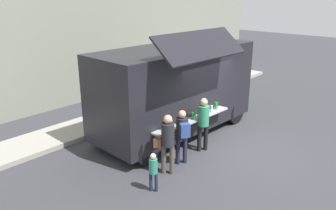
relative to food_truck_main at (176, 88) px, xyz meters
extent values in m
plane|color=#38383D|center=(0.28, -2.32, -1.62)|extent=(60.00, 60.00, 0.00)
cube|color=#9E998E|center=(-4.00, 2.62, -1.54)|extent=(28.00, 1.60, 0.15)
cube|color=black|center=(0.00, 0.02, 0.02)|extent=(5.89, 2.43, 2.67)
cube|color=black|center=(-0.64, -1.48, 1.64)|extent=(3.22, 0.95, 0.72)
cube|color=black|center=(-0.62, -1.02, 0.34)|extent=(3.04, 0.21, 1.20)
cube|color=#B7B7BC|center=(-0.63, -1.23, -0.64)|extent=(3.21, 0.46, 0.05)
cylinder|color=green|center=(-1.85, -1.19, -0.50)|extent=(0.08, 0.08, 0.23)
cylinder|color=yellow|center=(-1.53, -1.15, -0.52)|extent=(0.08, 0.08, 0.20)
cylinder|color=black|center=(-1.23, -1.17, -0.52)|extent=(0.07, 0.07, 0.19)
cylinder|color=black|center=(-0.93, -1.26, -0.49)|extent=(0.06, 0.06, 0.26)
cylinder|color=green|center=(-0.65, -1.24, -0.50)|extent=(0.07, 0.07, 0.23)
cylinder|color=green|center=(-0.33, -1.23, -0.51)|extent=(0.08, 0.08, 0.21)
cylinder|color=green|center=(-0.04, -1.22, -0.52)|extent=(0.08, 0.08, 0.19)
cylinder|color=silver|center=(0.26, -1.29, -0.51)|extent=(0.08, 0.08, 0.22)
cylinder|color=green|center=(0.59, -1.24, -0.50)|extent=(0.08, 0.08, 0.24)
cube|color=black|center=(2.85, -0.08, 0.50)|extent=(0.15, 1.90, 1.17)
cylinder|color=black|center=(2.24, 0.91, -1.17)|extent=(0.90, 0.28, 0.90)
cylinder|color=black|center=(2.17, -1.02, -1.17)|extent=(0.90, 0.28, 0.90)
cylinder|color=black|center=(-2.18, 1.06, -1.17)|extent=(0.90, 0.28, 0.90)
cylinder|color=black|center=(-2.24, -0.87, -1.17)|extent=(0.90, 0.28, 0.90)
cylinder|color=#2C6338|center=(3.87, 2.32, -1.17)|extent=(0.60, 0.60, 0.89)
cylinder|color=black|center=(-0.58, -1.47, -1.21)|extent=(0.13, 0.13, 0.83)
cylinder|color=black|center=(-0.38, -1.56, -1.21)|extent=(0.13, 0.13, 0.83)
cylinder|color=#328B61|center=(-0.48, -1.51, -0.48)|extent=(0.34, 0.34, 0.62)
sphere|color=#D6A285|center=(-0.48, -1.51, -0.05)|extent=(0.23, 0.23, 0.23)
cylinder|color=#1F213A|center=(-1.64, -1.51, -1.23)|extent=(0.12, 0.12, 0.79)
cylinder|color=#1F213A|center=(-1.46, -1.62, -1.23)|extent=(0.12, 0.12, 0.79)
cylinder|color=#232427|center=(-1.55, -1.56, -0.54)|extent=(0.33, 0.33, 0.59)
sphere|color=#DDA085|center=(-1.55, -1.56, -0.13)|extent=(0.22, 0.22, 0.22)
cube|color=#30498B|center=(-1.68, -1.78, -0.51)|extent=(0.32, 0.29, 0.38)
cylinder|color=#504A3F|center=(-2.29, -1.56, -1.21)|extent=(0.13, 0.13, 0.82)
cylinder|color=#504A3F|center=(-2.17, -1.75, -1.21)|extent=(0.13, 0.13, 0.82)
cylinder|color=#24242A|center=(-2.23, -1.66, -0.48)|extent=(0.34, 0.34, 0.62)
sphere|color=tan|center=(-2.23, -1.66, -0.06)|extent=(0.23, 0.23, 0.23)
cube|color=brown|center=(-2.38, -1.43, -0.74)|extent=(0.23, 0.25, 0.24)
cylinder|color=#1D233B|center=(-3.14, -1.91, -1.37)|extent=(0.08, 0.08, 0.50)
cylinder|color=#1D233B|center=(-3.07, -2.03, -1.37)|extent=(0.08, 0.08, 0.50)
cylinder|color=#30806B|center=(-3.11, -1.97, -0.93)|extent=(0.21, 0.21, 0.38)
sphere|color=beige|center=(-3.11, -1.97, -0.67)|extent=(0.14, 0.14, 0.14)
camera|label=1|loc=(-8.27, -7.09, 3.08)|focal=36.30mm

